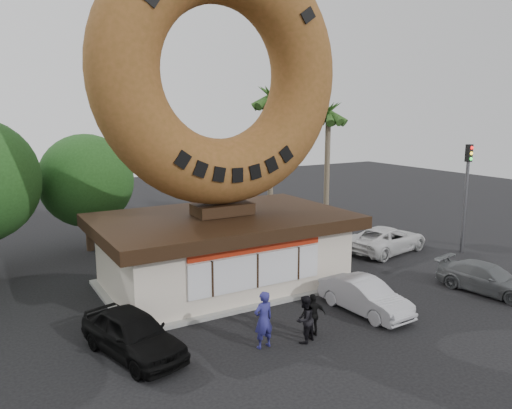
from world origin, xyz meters
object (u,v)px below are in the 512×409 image
object	(u,v)px
giant_donut	(221,73)
person_left	(263,320)
donut_shop	(223,248)
car_black	(133,333)
street_lamp	(119,168)
traffic_signal	(467,185)
person_center	(304,319)
car_silver	(365,296)
car_white	(387,239)
car_grey	(487,278)
person_right	(313,315)

from	to	relation	value
giant_donut	person_left	distance (m)	10.61
donut_shop	car_black	bearing A→B (deg)	-141.02
street_lamp	car_black	distance (m)	15.42
donut_shop	person_left	bearing A→B (deg)	-104.42
street_lamp	car_black	world-z (taller)	street_lamp
traffic_signal	person_center	distance (m)	15.19
street_lamp	traffic_signal	distance (m)	19.90
donut_shop	person_center	world-z (taller)	donut_shop
car_silver	car_white	world-z (taller)	car_white
giant_donut	car_grey	world-z (taller)	giant_donut
donut_shop	person_left	world-z (taller)	donut_shop
traffic_signal	person_right	world-z (taller)	traffic_signal
person_center	street_lamp	bearing A→B (deg)	-104.30
traffic_signal	person_center	world-z (taller)	traffic_signal
car_silver	car_grey	distance (m)	6.27
street_lamp	traffic_signal	size ratio (longest dim) A/B	1.32
street_lamp	car_grey	xyz separation A→B (m)	(11.46, -16.70, -3.85)
donut_shop	person_left	size ratio (longest dim) A/B	5.63
giant_donut	car_white	distance (m)	13.60
person_right	car_grey	world-z (taller)	person_right
person_left	person_right	xyz separation A→B (m)	(1.99, -0.10, -0.22)
donut_shop	person_center	size ratio (longest dim) A/B	6.71
car_silver	car_grey	bearing A→B (deg)	-13.28
donut_shop	car_black	world-z (taller)	donut_shop
donut_shop	person_right	world-z (taller)	donut_shop
giant_donut	car_black	distance (m)	11.26
car_black	street_lamp	bearing A→B (deg)	60.61
person_center	car_black	bearing A→B (deg)	-41.18
street_lamp	car_grey	world-z (taller)	street_lamp
street_lamp	giant_donut	bearing A→B (deg)	-79.49
person_center	person_right	bearing A→B (deg)	-175.05
car_black	car_silver	distance (m)	9.04
traffic_signal	car_silver	size ratio (longest dim) A/B	1.49
street_lamp	person_center	world-z (taller)	street_lamp
traffic_signal	car_white	world-z (taller)	traffic_signal
person_center	car_grey	size ratio (longest dim) A/B	0.39
person_left	car_black	world-z (taller)	person_left
giant_donut	car_white	bearing A→B (deg)	1.16
donut_shop	street_lamp	distance (m)	10.54
person_center	car_white	bearing A→B (deg)	-167.52
car_silver	car_white	distance (m)	9.14
person_left	person_right	world-z (taller)	person_left
car_black	giant_donut	bearing A→B (deg)	23.95
street_lamp	car_silver	distance (m)	16.95
giant_donut	car_silver	distance (m)	10.99
donut_shop	traffic_signal	distance (m)	14.30
car_black	donut_shop	bearing A→B (deg)	23.85
donut_shop	car_silver	bearing A→B (deg)	-58.74
street_lamp	traffic_signal	xyz separation A→B (m)	(15.86, -12.01, -0.61)
car_white	person_center	bearing A→B (deg)	112.38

